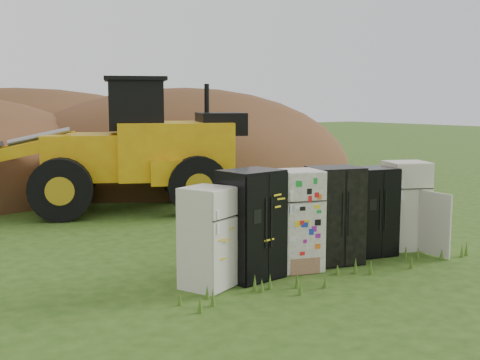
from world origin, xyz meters
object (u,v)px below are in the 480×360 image
at_px(fridge_black_right, 371,211).
at_px(fridge_open_door, 406,205).
at_px(fridge_dark_mid, 335,215).
at_px(wheel_loader, 102,145).
at_px(fridge_sticker, 297,220).
at_px(fridge_leftmost, 207,238).
at_px(fridge_black_side, 251,224).

relative_size(fridge_black_right, fridge_open_door, 0.96).
distance_m(fridge_dark_mid, fridge_black_right, 1.03).
height_order(fridge_black_right, wheel_loader, wheel_loader).
relative_size(fridge_sticker, fridge_dark_mid, 1.00).
bearing_deg(fridge_black_right, fridge_leftmost, -166.41).
xyz_separation_m(fridge_leftmost, fridge_sticker, (1.90, 0.02, 0.08)).
xyz_separation_m(fridge_open_door, wheel_loader, (-3.56, 7.60, 0.94)).
height_order(fridge_black_side, fridge_dark_mid, fridge_black_side).
relative_size(fridge_black_side, wheel_loader, 0.25).
height_order(fridge_open_door, wheel_loader, wheel_loader).
bearing_deg(fridge_sticker, fridge_black_side, -164.04).
bearing_deg(fridge_black_right, fridge_open_door, 10.98).
bearing_deg(fridge_dark_mid, wheel_loader, 116.50).
relative_size(fridge_black_side, fridge_sticker, 1.04).
distance_m(fridge_sticker, fridge_dark_mid, 0.88).
bearing_deg(fridge_dark_mid, fridge_black_side, -167.04).
bearing_deg(fridge_black_right, fridge_black_side, -167.07).
distance_m(fridge_leftmost, fridge_black_side, 0.91).
relative_size(fridge_leftmost, fridge_sticker, 0.91).
bearing_deg(fridge_black_right, fridge_dark_mid, -163.70).
distance_m(fridge_black_side, fridge_sticker, 1.00).
xyz_separation_m(fridge_sticker, fridge_black_right, (1.90, 0.01, -0.04)).
relative_size(fridge_leftmost, fridge_dark_mid, 0.91).
relative_size(fridge_dark_mid, fridge_black_right, 1.05).
bearing_deg(wheel_loader, fridge_open_door, -42.25).
xyz_separation_m(fridge_black_side, fridge_sticker, (1.00, -0.02, -0.03)).
relative_size(fridge_sticker, fridge_open_door, 1.00).
distance_m(fridge_leftmost, fridge_sticker, 1.90).
height_order(fridge_leftmost, fridge_open_door, fridge_open_door).
relative_size(fridge_dark_mid, fridge_open_door, 1.01).
bearing_deg(fridge_sticker, fridge_dark_mid, 13.91).
height_order(fridge_leftmost, fridge_black_right, fridge_black_right).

